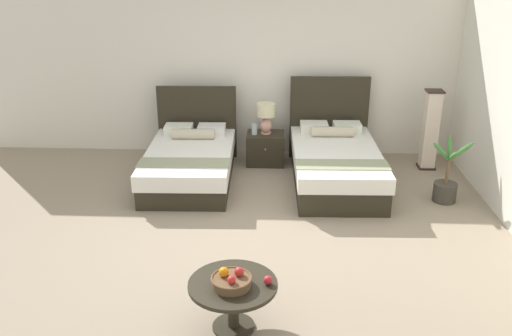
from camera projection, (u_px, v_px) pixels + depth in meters
name	position (u px, v px, depth m)	size (l,w,h in m)	color
ground_plane	(258.00, 232.00, 6.44)	(9.65, 9.29, 0.02)	gray
wall_back	(266.00, 69.00, 8.58)	(9.65, 0.12, 2.71)	silver
bed_near_window	(191.00, 161.00, 7.84)	(1.27, 2.09, 1.15)	black
bed_near_corner	(335.00, 162.00, 7.75)	(1.26, 2.24, 1.30)	black
nightstand	(266.00, 148.00, 8.45)	(0.58, 0.50, 0.48)	black
table_lamp	(266.00, 115.00, 8.28)	(0.28, 0.28, 0.47)	#D69D89
vase	(254.00, 129.00, 8.31)	(0.09, 0.09, 0.17)	#B2C0C3
coffee_table	(233.00, 293.00, 4.67)	(0.77, 0.77, 0.46)	black
fruit_bowl	(232.00, 280.00, 4.57)	(0.35, 0.35, 0.16)	brown
loose_apple	(268.00, 280.00, 4.60)	(0.08, 0.08, 0.08)	red
floor_lamp_corner	(430.00, 130.00, 8.13)	(0.25, 0.25, 1.20)	#32241F
potted_palm	(446.00, 185.00, 7.15)	(0.55, 0.49, 0.86)	#3C382F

